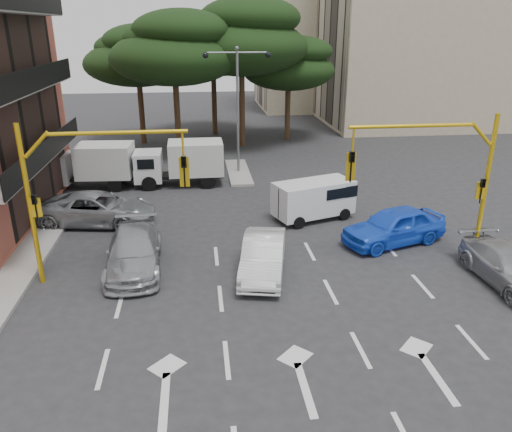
{
  "coord_description": "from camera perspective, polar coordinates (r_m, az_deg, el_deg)",
  "views": [
    {
      "loc": [
        -2.56,
        -15.52,
        9.03
      ],
      "look_at": [
        -0.28,
        3.84,
        1.6
      ],
      "focal_mm": 35.0,
      "sensor_mm": 36.0,
      "label": 1
    }
  ],
  "objects": [
    {
      "name": "pine_center",
      "position": [
        39.65,
        -1.58,
        19.8
      ],
      "size": [
        9.98,
        9.98,
        11.16
      ],
      "color": "#382616",
      "rests_on": "ground"
    },
    {
      "name": "pine_right",
      "position": [
        42.27,
        3.84,
        17.01
      ],
      "size": [
        7.49,
        7.49,
        8.37
      ],
      "color": "#382616",
      "rests_on": "ground"
    },
    {
      "name": "car_silver_cross_a",
      "position": [
        25.34,
        -17.69,
        0.8
      ],
      "size": [
        5.84,
        3.4,
        1.53
      ],
      "primitive_type": "imported",
      "rotation": [
        0.0,
        0.0,
        1.41
      ],
      "color": "#999DA1",
      "rests_on": "ground"
    },
    {
      "name": "car_blue_compact",
      "position": [
        22.76,
        15.48,
        -1.11
      ],
      "size": [
        5.11,
        3.29,
        1.62
      ],
      "primitive_type": "imported",
      "rotation": [
        0.0,
        0.0,
        -1.26
      ],
      "color": "blue",
      "rests_on": "ground"
    },
    {
      "name": "signal_mast_left",
      "position": [
        18.74,
        -19.57,
        3.7
      ],
      "size": [
        5.79,
        0.37,
        6.0
      ],
      "color": "gold",
      "rests_on": "ground"
    },
    {
      "name": "apartment_beige_near",
      "position": [
        52.59,
        19.88,
        20.08
      ],
      "size": [
        20.2,
        12.15,
        18.7
      ],
      "color": "tan",
      "rests_on": "ground"
    },
    {
      "name": "pine_left_near",
      "position": [
        37.53,
        -9.31,
        18.43
      ],
      "size": [
        9.15,
        9.15,
        10.23
      ],
      "color": "#382616",
      "rests_on": "ground"
    },
    {
      "name": "median_strip",
      "position": [
        32.87,
        -2.01,
        5.04
      ],
      "size": [
        1.4,
        6.0,
        0.15
      ],
      "primitive_type": "cube",
      "color": "gray",
      "rests_on": "ground"
    },
    {
      "name": "pine_left_far",
      "position": [
        41.76,
        -13.36,
        17.43
      ],
      "size": [
        8.32,
        8.32,
        9.3
      ],
      "color": "#382616",
      "rests_on": "ground"
    },
    {
      "name": "ground",
      "position": [
        18.14,
        2.32,
        -9.01
      ],
      "size": [
        120.0,
        120.0,
        0.0
      ],
      "primitive_type": "plane",
      "color": "#28282B",
      "rests_on": "ground"
    },
    {
      "name": "box_truck_a",
      "position": [
        31.19,
        -18.5,
        5.43
      ],
      "size": [
        5.42,
        2.56,
        2.6
      ],
      "primitive_type": null,
      "rotation": [
        0.0,
        0.0,
        1.51
      ],
      "color": "silver",
      "rests_on": "ground"
    },
    {
      "name": "pine_back",
      "position": [
        44.53,
        -4.91,
        18.96
      ],
      "size": [
        9.15,
        9.15,
        10.23
      ],
      "color": "#382616",
      "rests_on": "ground"
    },
    {
      "name": "signal_mast_right",
      "position": [
        20.52,
        20.78,
        4.97
      ],
      "size": [
        5.79,
        0.37,
        6.0
      ],
      "color": "gold",
      "rests_on": "ground"
    },
    {
      "name": "van_white",
      "position": [
        24.86,
        6.58,
        1.83
      ],
      "size": [
        4.29,
        2.96,
        1.96
      ],
      "primitive_type": null,
      "rotation": [
        0.0,
        0.0,
        -1.24
      ],
      "color": "white",
      "rests_on": "ground"
    },
    {
      "name": "apartment_beige_far",
      "position": [
        61.51,
        8.39,
        20.03
      ],
      "size": [
        16.2,
        12.15,
        16.7
      ],
      "color": "tan",
      "rests_on": "ground"
    },
    {
      "name": "car_white_hatch",
      "position": [
        19.32,
        0.82,
        -4.56
      ],
      "size": [
        2.42,
        4.69,
        1.47
      ],
      "primitive_type": "imported",
      "rotation": [
        0.0,
        0.0,
        -0.2
      ],
      "color": "silver",
      "rests_on": "ground"
    },
    {
      "name": "street_lamp_center",
      "position": [
        31.83,
        -2.13,
        14.35
      ],
      "size": [
        4.16,
        0.36,
        7.77
      ],
      "color": "slate",
      "rests_on": "median_strip"
    },
    {
      "name": "box_truck_b",
      "position": [
        30.43,
        -8.68,
        5.94
      ],
      "size": [
        5.37,
        2.29,
        2.63
      ],
      "primitive_type": null,
      "rotation": [
        0.0,
        0.0,
        1.58
      ],
      "color": "silver",
      "rests_on": "ground"
    },
    {
      "name": "car_silver_parked",
      "position": [
        20.81,
        26.93,
        -5.22
      ],
      "size": [
        2.07,
        4.76,
        1.36
      ],
      "primitive_type": "imported",
      "rotation": [
        0.0,
        0.0,
        0.03
      ],
      "color": "#95969C",
      "rests_on": "ground"
    },
    {
      "name": "car_silver_wagon",
      "position": [
        20.26,
        -13.78,
        -3.93
      ],
      "size": [
        2.31,
        5.21,
        1.49
      ],
      "primitive_type": "imported",
      "rotation": [
        0.0,
        0.0,
        0.04
      ],
      "color": "#9EA1A6",
      "rests_on": "ground"
    }
  ]
}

